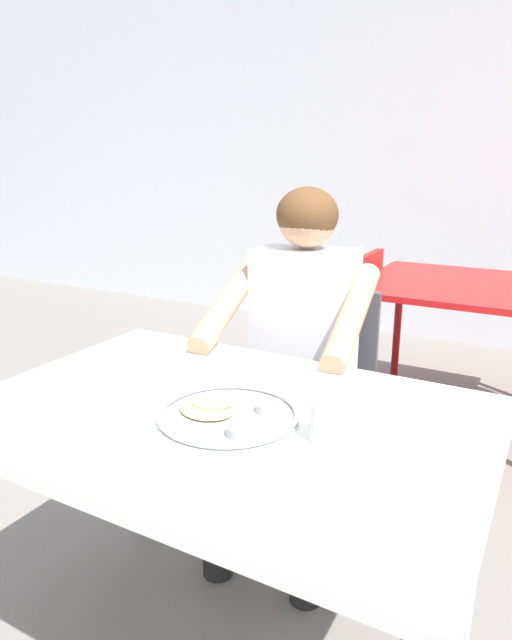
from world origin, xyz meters
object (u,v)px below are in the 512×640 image
drinking_cup (328,420)px  chair_red_left (346,314)px  table_foreground (222,439)px  chair_foreground (315,383)px  thali_tray (229,414)px  table_background_red (461,298)px  diner_foreground (296,340)px

drinking_cup → chair_red_left: size_ratio=0.10×
table_foreground → chair_foreground: chair_foreground is taller
thali_tray → chair_red_left: bearing=102.0°
thali_tray → table_background_red: thali_tray is taller
chair_red_left → diner_foreground: bearing=-77.7°
table_foreground → chair_red_left: chair_red_left is taller
chair_foreground → thali_tray: bearing=-80.1°
thali_tray → table_background_red: 1.89m
chair_foreground → diner_foreground: 0.32m
table_background_red → chair_foreground: bearing=-108.3°
table_foreground → chair_red_left: 1.90m
chair_red_left → drinking_cup: bearing=-71.2°
thali_tray → diner_foreground: bearing=101.5°
diner_foreground → chair_red_left: (-0.27, 1.24, -0.25)m
table_foreground → chair_red_left: (-0.36, 1.85, -0.19)m
thali_tray → chair_foreground: chair_foreground is taller
thali_tray → chair_foreground: (-0.15, 0.85, -0.26)m
thali_tray → diner_foreground: 0.65m
table_foreground → thali_tray: bearing=-38.2°
chair_red_left → table_foreground: bearing=-78.9°
table_background_red → drinking_cup: bearing=-88.7°
thali_tray → diner_foreground: (-0.13, 0.64, -0.03)m
chair_foreground → table_background_red: (0.34, 1.03, 0.15)m
thali_tray → table_background_red: size_ratio=0.35×
table_background_red → diner_foreground: bearing=-104.4°
drinking_cup → thali_tray: bearing=-176.5°
table_foreground → table_background_red: size_ratio=1.30×
table_background_red → chair_red_left: chair_red_left is taller
table_foreground → table_background_red: table_foreground is taller
thali_tray → diner_foreground: diner_foreground is taller
drinking_cup → chair_red_left: (-0.63, 1.87, -0.31)m
table_foreground → diner_foreground: 0.62m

